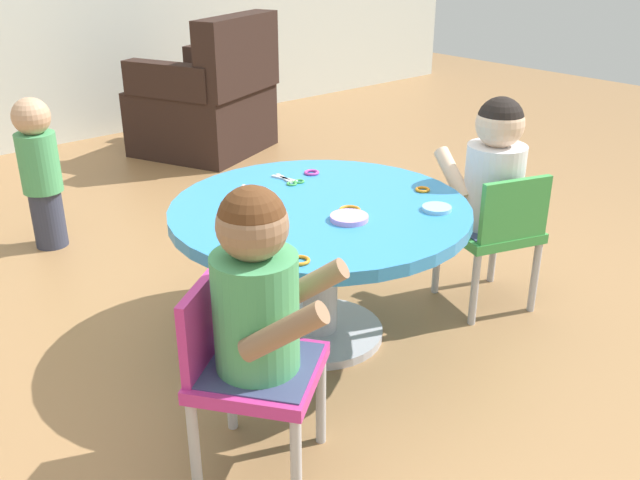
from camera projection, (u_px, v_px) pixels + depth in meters
name	position (u px, v px, depth m)	size (l,w,h in m)	color
ground_plane	(320.00, 335.00, 2.47)	(10.00, 10.00, 0.00)	#9E7247
craft_table	(320.00, 235.00, 2.31)	(0.98, 0.98, 0.49)	silver
child_chair_left	(245.00, 367.00, 1.75)	(0.42, 0.42, 0.54)	#B7B7BC
seated_child_left	(257.00, 289.00, 1.65)	(0.42, 0.44, 0.51)	#3F4772
child_chair_right	(494.00, 231.00, 2.54)	(0.38, 0.38, 0.54)	#B7B7BC
seated_child_right	(494.00, 169.00, 2.48)	(0.37, 0.41, 0.51)	#3F4772
armchair_dark	(208.00, 103.00, 4.38)	(0.92, 0.94, 0.85)	black
toddler_standing	(40.00, 169.00, 3.02)	(0.17, 0.17, 0.67)	#33384C
rolling_pin	(253.00, 198.00, 2.26)	(0.10, 0.22, 0.05)	#3F72CC
craft_scissors	(291.00, 181.00, 2.48)	(0.08, 0.14, 0.01)	silver
playdough_blob_0	(437.00, 208.00, 2.23)	(0.09, 0.09, 0.01)	#8CCCF2
playdough_blob_1	(349.00, 218.00, 2.15)	(0.12, 0.12, 0.02)	#CC99E5
cookie_cutter_0	(350.00, 210.00, 2.22)	(0.07, 0.07, 0.01)	orange
cookie_cutter_1	(300.00, 260.00, 1.88)	(0.06, 0.06, 0.01)	orange
cookie_cutter_2	(423.00, 190.00, 2.39)	(0.05, 0.05, 0.01)	orange
cookie_cutter_3	(312.00, 172.00, 2.56)	(0.06, 0.06, 0.01)	#D83FA5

